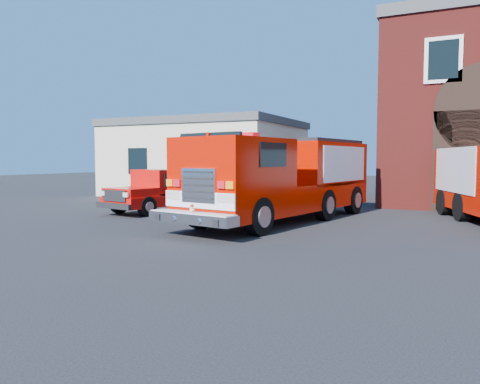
% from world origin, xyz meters
% --- Properties ---
extents(ground, '(100.00, 100.00, 0.00)m').
position_xyz_m(ground, '(0.00, 0.00, 0.00)').
color(ground, black).
rests_on(ground, ground).
extents(side_building, '(10.20, 8.20, 4.35)m').
position_xyz_m(side_building, '(-9.00, 13.00, 2.20)').
color(side_building, beige).
rests_on(side_building, ground).
extents(fire_engine, '(4.24, 9.53, 2.84)m').
position_xyz_m(fire_engine, '(-0.62, 3.55, 1.47)').
color(fire_engine, black).
rests_on(fire_engine, ground).
extents(pickup_truck, '(2.87, 5.42, 1.69)m').
position_xyz_m(pickup_truck, '(-5.99, 4.29, 0.80)').
color(pickup_truck, black).
rests_on(pickup_truck, ground).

